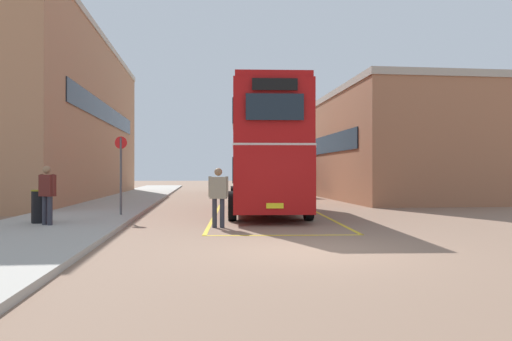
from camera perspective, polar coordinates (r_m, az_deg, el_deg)
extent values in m
plane|color=#846651|center=(24.29, -1.21, -4.07)|extent=(135.60, 135.60, 0.00)
cube|color=#A39E93|center=(26.92, -15.64, -3.53)|extent=(4.00, 57.60, 0.14)
cube|color=#AD7A56|center=(31.95, -22.91, 5.45)|extent=(6.25, 23.94, 9.55)
cube|color=#232D38|center=(31.26, -17.32, 6.45)|extent=(0.06, 18.20, 1.10)
cube|color=#BCB29E|center=(32.81, -22.90, 14.09)|extent=(6.37, 24.06, 0.36)
cube|color=#9E6647|center=(31.29, 14.64, 2.41)|extent=(7.07, 16.42, 6.12)
cube|color=#19232D|center=(30.21, 8.30, 3.08)|extent=(0.06, 12.48, 1.10)
cube|color=#A89E8E|center=(31.60, 14.63, 8.28)|extent=(7.19, 16.54, 0.36)
cylinder|color=black|center=(22.07, -2.68, -3.16)|extent=(0.35, 1.02, 1.00)
cylinder|color=black|center=(22.20, 4.01, -3.14)|extent=(0.35, 1.02, 1.00)
cylinder|color=black|center=(16.12, -2.84, -4.25)|extent=(0.35, 1.02, 1.00)
cylinder|color=black|center=(16.29, 6.30, -4.20)|extent=(0.35, 1.02, 1.00)
cube|color=#A80F0F|center=(19.09, 1.13, -0.92)|extent=(3.20, 9.78, 2.10)
cube|color=#A80F0F|center=(19.18, 1.13, 5.37)|extent=(3.19, 9.58, 2.10)
cube|color=#A80F0F|center=(19.33, 1.13, 8.76)|extent=(3.08, 9.48, 0.20)
cube|color=silver|center=(19.11, 1.13, 2.23)|extent=(3.22, 9.68, 0.14)
cube|color=#19232D|center=(19.06, -2.68, -0.02)|extent=(0.61, 7.87, 0.84)
cube|color=#19232D|center=(19.16, -2.68, 5.68)|extent=(0.61, 7.87, 0.84)
cube|color=#19232D|center=(19.21, 4.92, -0.02)|extent=(0.61, 7.87, 0.84)
cube|color=#19232D|center=(19.31, 4.92, 5.63)|extent=(0.61, 7.87, 0.84)
cube|color=#19232D|center=(14.41, 2.27, 7.63)|extent=(1.75, 0.17, 0.80)
cube|color=black|center=(14.51, 2.27, 10.29)|extent=(1.37, 0.14, 0.36)
cube|color=#19232D|center=(23.91, 0.45, 0.19)|extent=(2.00, 0.19, 1.00)
cube|color=yellow|center=(14.31, 2.27, -4.24)|extent=(0.52, 0.07, 0.16)
cylinder|color=black|center=(38.66, -2.06, -1.95)|extent=(0.37, 0.95, 0.92)
cylinder|color=black|center=(39.23, 1.48, -1.92)|extent=(0.37, 0.95, 0.92)
cylinder|color=black|center=(32.84, 0.03, -2.26)|extent=(0.37, 0.95, 0.92)
cylinder|color=black|center=(33.51, 4.14, -2.22)|extent=(0.37, 0.95, 0.92)
cube|color=#B71414|center=(36.01, 0.82, -0.26)|extent=(3.61, 10.16, 2.60)
cube|color=silver|center=(36.04, 0.82, 1.90)|extent=(3.42, 9.75, 0.12)
cube|color=#19232D|center=(35.73, -1.07, 0.30)|extent=(1.02, 7.89, 0.96)
cube|color=#19232D|center=(36.34, 2.67, 0.29)|extent=(1.02, 7.89, 0.96)
cube|color=#19232D|center=(40.87, -0.93, 0.16)|extent=(1.90, 0.28, 1.10)
cylinder|color=#2D2D38|center=(14.12, -4.07, -5.11)|extent=(0.14, 0.14, 0.86)
cylinder|color=#2D2D38|center=(14.15, -4.98, -5.10)|extent=(0.14, 0.14, 0.86)
cube|color=gray|center=(14.09, -4.53, -2.07)|extent=(0.53, 0.30, 0.64)
cylinder|color=gray|center=(14.06, -3.52, -1.94)|extent=(0.09, 0.09, 0.61)
cylinder|color=gray|center=(14.13, -5.53, -1.93)|extent=(0.09, 0.09, 0.61)
sphere|color=#8C6647|center=(14.06, -4.54, -0.17)|extent=(0.23, 0.23, 0.23)
cylinder|color=#2D2D38|center=(14.67, -23.44, -4.45)|extent=(0.14, 0.14, 0.81)
cylinder|color=#2D2D38|center=(14.83, -23.96, -4.40)|extent=(0.14, 0.14, 0.81)
cube|color=#591E19|center=(14.72, -23.70, -1.65)|extent=(0.52, 0.45, 0.61)
cylinder|color=#591E19|center=(14.53, -23.11, -1.55)|extent=(0.09, 0.09, 0.58)
cylinder|color=#591E19|center=(14.90, -24.27, -1.52)|extent=(0.09, 0.09, 0.58)
sphere|color=#8C6647|center=(14.70, -23.76, 0.08)|extent=(0.22, 0.22, 0.22)
cylinder|color=black|center=(15.46, -24.45, -4.00)|extent=(0.47, 0.47, 0.94)
cylinder|color=olive|center=(15.44, -24.45, -2.18)|extent=(0.50, 0.50, 0.04)
cylinder|color=#4C4C51|center=(17.51, -15.87, -0.64)|extent=(0.08, 0.08, 2.72)
cylinder|color=red|center=(17.54, -15.86, 3.23)|extent=(0.44, 0.12, 0.44)
cube|color=gold|center=(18.19, -4.95, -5.35)|extent=(0.97, 11.60, 0.01)
cube|color=gold|center=(18.46, 7.92, -5.28)|extent=(0.97, 11.60, 0.01)
cube|color=gold|center=(12.45, 3.31, -7.74)|extent=(4.22, 0.43, 0.01)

